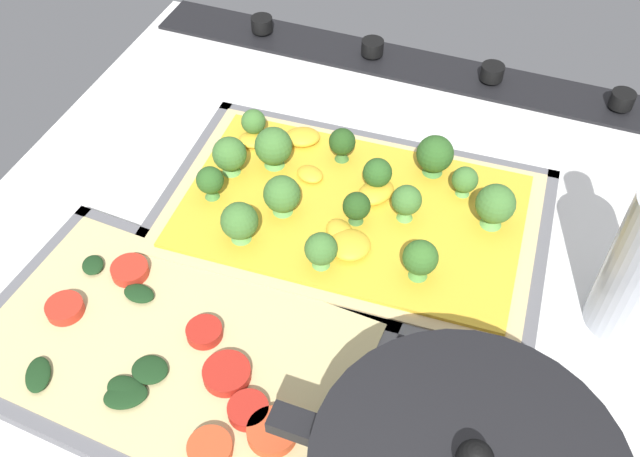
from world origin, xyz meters
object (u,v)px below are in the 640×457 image
at_px(baking_tray_back, 173,354).
at_px(veggie_pizza_back, 173,352).
at_px(broccoli_pizza, 347,203).
at_px(baking_tray_front, 351,219).

xyz_separation_m(baking_tray_back, veggie_pizza_back, (-0.00, 0.00, 0.01)).
xyz_separation_m(broccoli_pizza, baking_tray_back, (0.09, 0.20, -0.02)).
height_order(baking_tray_front, broccoli_pizza, broccoli_pizza).
distance_m(baking_tray_front, baking_tray_back, 0.22).
relative_size(broccoli_pizza, veggie_pizza_back, 1.12).
xyz_separation_m(broccoli_pizza, veggie_pizza_back, (0.08, 0.21, -0.01)).
height_order(broccoli_pizza, veggie_pizza_back, broccoli_pizza).
relative_size(baking_tray_front, broccoli_pizza, 1.07).
bearing_deg(broccoli_pizza, veggie_pizza_back, 67.91).
height_order(broccoli_pizza, baking_tray_back, broccoli_pizza).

